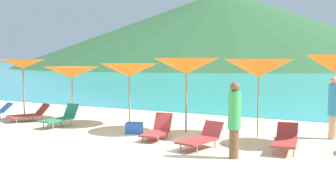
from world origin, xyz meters
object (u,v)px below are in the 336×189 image
Objects in this scene: lounge_chair_2 at (61,117)px; lounge_chair_7 at (29,114)px; umbrella_4 at (259,68)px; beachgoer_3 at (333,106)px; beachgoer_1 at (234,118)px; cooler_box at (134,128)px; lounge_chair_1 at (285,139)px; lounge_chair_5 at (201,138)px; umbrella_2 at (129,70)px; umbrella_1 at (72,72)px; umbrella_0 at (23,64)px; lounge_chair_6 at (158,130)px; umbrella_3 at (186,66)px.

lounge_chair_2 is 1.97m from lounge_chair_7.
umbrella_4 reaches higher than beachgoer_3.
beachgoer_1 reaches higher than cooler_box.
lounge_chair_1 is at bearing 21.41° from lounge_chair_7.
cooler_box is (-2.65, 0.93, -0.11)m from lounge_chair_5.
lounge_chair_5 is (3.62, -2.15, -1.64)m from umbrella_2.
umbrella_1 is 2.14m from lounge_chair_2.
umbrella_4 is (7.14, -0.15, 0.23)m from umbrella_1.
umbrella_2 is 1.50× the size of lounge_chair_2.
umbrella_2 reaches higher than lounge_chair_5.
lounge_chair_2 is at bearing 94.67° from beachgoer_3.
lounge_chair_2 is 6.79m from beachgoer_1.
umbrella_0 is 5.05m from umbrella_2.
umbrella_2 is 4.53m from umbrella_4.
lounge_chair_6 is 2.96m from beachgoer_1.
beachgoer_1 is at bearing -86.47° from umbrella_4.
lounge_chair_1 is 0.88× the size of beachgoer_3.
beachgoer_3 is at bearing 21.41° from umbrella_4.
umbrella_4 reaches higher than umbrella_2.
umbrella_3 is 3.87m from lounge_chair_1.
beachgoer_3 is (6.50, 0.68, -0.95)m from umbrella_2.
lounge_chair_5 is at bearing -5.55° from lounge_chair_2.
umbrella_2 is 0.94× the size of umbrella_4.
lounge_chair_7 is 0.89× the size of beachgoer_3.
lounge_chair_1 is 9.45m from lounge_chair_7.
lounge_chair_7 is at bearing 170.88° from lounge_chair_2.
lounge_chair_5 is at bearing 125.78° from beachgoer_3.
beachgoer_3 is (0.91, 2.13, 0.68)m from lounge_chair_1.
beachgoer_1 is 4.11m from cooler_box.
umbrella_1 reaches higher than lounge_chair_6.
lounge_chair_7 is 10.49m from beachgoer_3.
cooler_box is (-1.07, 0.43, -0.10)m from lounge_chair_6.
umbrella_3 reaches higher than umbrella_2.
lounge_chair_6 is 0.76× the size of beachgoer_1.
cooler_box is (4.82, -0.30, -0.10)m from lounge_chair_7.
umbrella_2 is 4.52m from lounge_chair_5.
lounge_chair_6 is at bearing -1.70° from lounge_chair_2.
umbrella_3 is 1.73× the size of lounge_chair_6.
umbrella_0 reaches higher than cooler_box.
umbrella_1 is 4.97m from umbrella_3.
umbrella_0 is 9.57m from umbrella_4.
lounge_chair_6 is at bearing 108.83° from beachgoer_3.
umbrella_3 is 2.85m from lounge_chair_5.
lounge_chair_7 is (-6.18, -0.57, -1.81)m from umbrella_3.
lounge_chair_6 is 5.08m from beachgoer_3.
umbrella_0 is 1.72× the size of lounge_chair_6.
lounge_chair_1 is (1.07, -1.35, -1.74)m from umbrella_4.
umbrella_1 is 1.41× the size of lounge_chair_7.
umbrella_1 is 7.88m from beachgoer_1.
lounge_chair_7 is at bearing 166.45° from lounge_chair_6.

